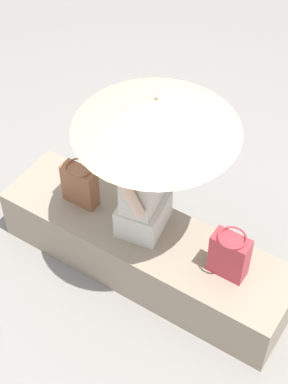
% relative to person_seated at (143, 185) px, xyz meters
% --- Properties ---
extents(ground_plane, '(14.00, 14.00, 0.00)m').
position_rel_person_seated_xyz_m(ground_plane, '(0.04, -0.04, -0.79)').
color(ground_plane, gray).
extents(stone_bench, '(2.07, 0.56, 0.41)m').
position_rel_person_seated_xyz_m(stone_bench, '(0.04, -0.04, -0.59)').
color(stone_bench, gray).
rests_on(stone_bench, ground).
extents(person_seated, '(0.33, 0.50, 0.90)m').
position_rel_person_seated_xyz_m(person_seated, '(0.00, 0.00, 0.00)').
color(person_seated, beige).
rests_on(person_seated, stone_bench).
extents(parasol, '(0.98, 0.98, 1.10)m').
position_rel_person_seated_xyz_m(parasol, '(0.07, 0.03, 0.57)').
color(parasol, '#B7B7BC').
rests_on(parasol, stone_bench).
extents(handbag_black, '(0.25, 0.18, 0.33)m').
position_rel_person_seated_xyz_m(handbag_black, '(-0.48, -0.05, -0.23)').
color(handbag_black, brown).
rests_on(handbag_black, stone_bench).
extents(tote_bag_canvas, '(0.24, 0.18, 0.34)m').
position_rel_person_seated_xyz_m(tote_bag_canvas, '(0.65, -0.03, -0.22)').
color(tote_bag_canvas, '#B2333D').
rests_on(tote_bag_canvas, stone_bench).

